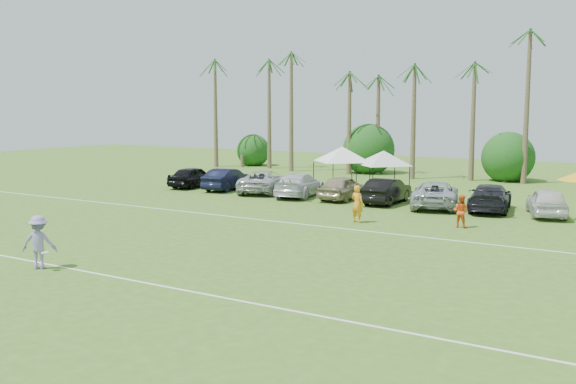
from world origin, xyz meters
The scene contains 27 objects.
ground centered at (0.00, 0.00, 0.00)m, with size 120.00×120.00×0.00m, color #40671F.
field_lines centered at (0.00, 8.00, 0.01)m, with size 80.00×12.10×0.01m.
palm_tree_0 centered at (-22.00, 38.00, 7.48)m, with size 2.40×2.40×8.90m.
palm_tree_1 centered at (-17.00, 38.00, 8.35)m, with size 2.40×2.40×9.90m.
palm_tree_2 centered at (-12.00, 38.00, 9.21)m, with size 2.40×2.40×10.90m.
palm_tree_3 centered at (-8.00, 38.00, 10.06)m, with size 2.40×2.40×11.90m.
palm_tree_4 centered at (-4.00, 38.00, 7.48)m, with size 2.40×2.40×8.90m.
palm_tree_5 centered at (0.00, 38.00, 8.35)m, with size 2.40×2.40×9.90m.
palm_tree_6 centered at (4.00, 38.00, 9.21)m, with size 2.40×2.40×10.90m.
palm_tree_7 centered at (8.00, 38.00, 10.06)m, with size 2.40×2.40×11.90m.
bush_tree_0 centered at (-19.00, 39.00, 1.80)m, with size 4.00×4.00×4.00m.
bush_tree_1 centered at (-6.00, 39.00, 1.80)m, with size 4.00×4.00×4.00m.
bush_tree_2 centered at (6.00, 39.00, 1.80)m, with size 4.00×4.00×4.00m.
sideline_player_a centered at (3.82, 15.88, 0.94)m, with size 0.69×0.45×1.89m, color orange.
sideline_player_b centered at (8.65, 17.25, 0.79)m, with size 0.77×0.60×1.59m, color #ED571A.
canopy_tent_left centered at (-2.36, 26.53, 3.09)m, with size 4.45×4.45×3.60m.
canopy_tent_right centered at (0.59, 26.79, 2.89)m, with size 4.17×4.17×3.38m.
frisbee_player centered at (-1.90, 1.46, 0.96)m, with size 1.43×1.24×1.92m.
parked_car_0 centered at (-12.61, 22.92, 0.76)m, with size 1.79×4.46×1.52m, color black.
parked_car_1 centered at (-9.58, 22.96, 0.76)m, with size 1.61×4.61×1.52m, color black.
parked_car_2 centered at (-6.56, 23.08, 0.76)m, with size 2.52×5.46×1.52m, color #ADADB2.
parked_car_3 centered at (-3.53, 22.68, 0.76)m, with size 2.13×5.23×1.52m, color silver.
parked_car_4 centered at (-0.50, 22.87, 0.76)m, with size 1.79×4.46×1.52m, color tan.
parked_car_5 centered at (2.52, 22.78, 0.76)m, with size 1.61×4.61×1.52m, color black.
parked_car_6 centered at (5.55, 22.74, 0.76)m, with size 2.52×5.46×1.52m, color #A4AAB2.
parked_car_7 centered at (8.58, 23.12, 0.76)m, with size 2.13×5.23×1.52m, color black.
parked_car_8 centered at (11.60, 22.92, 0.76)m, with size 1.79×4.46×1.52m, color silver.
Camera 1 is at (17.37, -13.08, 5.71)m, focal length 40.00 mm.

